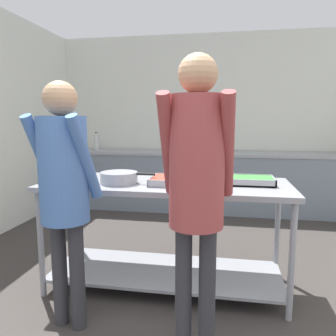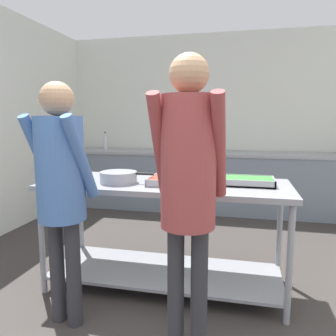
# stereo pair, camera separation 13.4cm
# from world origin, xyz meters

# --- Properties ---
(wall_rear) EXTENTS (4.71, 0.06, 2.65)m
(wall_rear) POSITION_xyz_m (0.00, 4.07, 1.32)
(wall_rear) COLOR silver
(wall_rear) RESTS_ON ground_plane
(back_counter) EXTENTS (4.55, 0.65, 0.88)m
(back_counter) POSITION_xyz_m (0.00, 3.70, 0.44)
(back_counter) COLOR slate
(back_counter) RESTS_ON ground_plane
(serving_counter) EXTENTS (1.92, 0.73, 0.87)m
(serving_counter) POSITION_xyz_m (-0.14, 1.33, 0.59)
(serving_counter) COLOR gray
(serving_counter) RESTS_ON ground_plane
(plate_stack) EXTENTS (0.23, 0.23, 0.05)m
(plate_stack) POSITION_xyz_m (-0.85, 1.12, 0.89)
(plate_stack) COLOR white
(plate_stack) RESTS_ON serving_counter
(sauce_pan) EXTENTS (0.43, 0.29, 0.09)m
(sauce_pan) POSITION_xyz_m (-0.49, 1.23, 0.91)
(sauce_pan) COLOR gray
(sauce_pan) RESTS_ON serving_counter
(serving_tray_vegetables) EXTENTS (0.47, 0.34, 0.05)m
(serving_tray_vegetables) POSITION_xyz_m (-0.00, 1.28, 0.89)
(serving_tray_vegetables) COLOR gray
(serving_tray_vegetables) RESTS_ON serving_counter
(serving_tray_roast) EXTENTS (0.42, 0.27, 0.05)m
(serving_tray_roast) POSITION_xyz_m (0.48, 1.39, 0.89)
(serving_tray_roast) COLOR gray
(serving_tray_roast) RESTS_ON serving_counter
(guest_serving_left) EXTENTS (0.40, 0.33, 1.70)m
(guest_serving_left) POSITION_xyz_m (0.17, 0.59, 1.07)
(guest_serving_left) COLOR #2D2D33
(guest_serving_left) RESTS_ON ground_plane
(guest_serving_right) EXTENTS (0.44, 0.36, 1.59)m
(guest_serving_right) POSITION_xyz_m (-0.67, 0.71, 0.99)
(guest_serving_right) COLOR #2D2D33
(guest_serving_right) RESTS_ON ground_plane
(water_bottle) EXTENTS (0.07, 0.07, 0.28)m
(water_bottle) POSITION_xyz_m (-1.70, 3.76, 1.01)
(water_bottle) COLOR silver
(water_bottle) RESTS_ON back_counter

